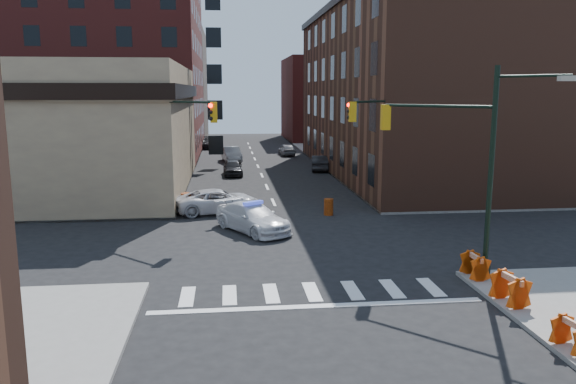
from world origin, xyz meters
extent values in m
plane|color=black|center=(0.00, 0.00, 0.00)|extent=(140.00, 140.00, 0.00)
cube|color=gray|center=(-23.00, 32.75, 0.07)|extent=(34.00, 54.50, 0.15)
cube|color=gray|center=(23.00, 32.75, 0.07)|extent=(34.00, 54.50, 0.15)
cube|color=#988664|center=(-17.00, 16.50, 4.50)|extent=(22.00, 22.00, 9.00)
cube|color=maroon|center=(-18.50, 40.00, 12.00)|extent=(25.00, 25.00, 24.00)
cube|color=#532F21|center=(13.00, 22.50, 7.00)|extent=(14.00, 34.00, 14.00)
cube|color=brown|center=(-16.00, 62.00, 8.00)|extent=(20.00, 18.00, 16.00)
cube|color=maroon|center=(14.00, 58.00, 6.00)|extent=(16.00, 16.00, 12.00)
cylinder|color=black|center=(6.80, -6.30, 4.15)|extent=(0.20, 0.20, 8.00)
cylinder|color=black|center=(6.80, -6.30, 0.40)|extent=(0.44, 0.44, 0.50)
cylinder|color=black|center=(5.21, -4.71, 6.65)|extent=(3.27, 3.27, 0.12)
cube|color=#BF8C0C|center=(3.62, -3.12, 6.15)|extent=(0.35, 0.35, 1.05)
sphere|color=#FF0C05|center=(3.77, -2.96, 6.50)|extent=(0.22, 0.22, 0.22)
sphere|color=black|center=(3.77, -2.96, 6.17)|extent=(0.22, 0.22, 0.22)
sphere|color=black|center=(3.77, -2.96, 5.84)|extent=(0.22, 0.22, 0.22)
cylinder|color=black|center=(7.65, -7.15, 7.75)|extent=(1.91, 1.91, 0.10)
cube|color=#99998C|center=(8.50, -8.00, 7.65)|extent=(0.70, 0.25, 0.18)
cylinder|color=black|center=(-6.80, 6.30, 4.15)|extent=(0.20, 0.20, 8.00)
cylinder|color=black|center=(-6.80, 6.30, 0.40)|extent=(0.44, 0.44, 0.50)
cylinder|color=black|center=(-5.21, 4.71, 6.65)|extent=(3.27, 3.27, 0.12)
cube|color=#BF8C0C|center=(-3.62, 3.12, 6.15)|extent=(0.35, 0.35, 1.05)
sphere|color=#FF0C05|center=(-3.77, 2.96, 6.50)|extent=(0.22, 0.22, 0.22)
sphere|color=black|center=(-3.77, 2.96, 6.17)|extent=(0.22, 0.22, 0.22)
sphere|color=black|center=(-3.77, 2.96, 5.84)|extent=(0.22, 0.22, 0.22)
cylinder|color=black|center=(6.80, 6.30, 4.15)|extent=(0.20, 0.20, 8.00)
cylinder|color=black|center=(6.80, 6.30, 0.40)|extent=(0.44, 0.44, 0.50)
cylinder|color=black|center=(5.21, 4.71, 6.65)|extent=(3.27, 3.27, 0.12)
cube|color=#BF8C0C|center=(3.62, 3.12, 6.15)|extent=(0.35, 0.35, 1.05)
sphere|color=#FF0C05|center=(3.46, 3.27, 6.50)|extent=(0.22, 0.22, 0.22)
sphere|color=black|center=(3.46, 3.27, 6.17)|extent=(0.22, 0.22, 0.22)
sphere|color=black|center=(3.46, 3.27, 5.84)|extent=(0.22, 0.22, 0.22)
cylinder|color=black|center=(7.50, 26.00, 1.45)|extent=(0.24, 0.24, 2.60)
sphere|color=#885713|center=(7.50, 26.00, 3.50)|extent=(3.00, 3.00, 3.00)
cylinder|color=black|center=(7.50, 34.00, 1.45)|extent=(0.24, 0.24, 2.60)
sphere|color=#885713|center=(7.50, 34.00, 3.50)|extent=(3.00, 3.00, 3.00)
imported|color=silver|center=(-1.72, 2.42, 0.73)|extent=(4.37, 5.34, 1.46)
imported|color=silver|center=(-3.53, 7.22, 0.71)|extent=(5.51, 3.39, 1.42)
imported|color=black|center=(-2.50, 22.30, 0.68)|extent=(1.73, 4.02, 1.35)
imported|color=gray|center=(-2.50, 31.84, 0.77)|extent=(2.19, 4.85, 1.55)
imported|color=black|center=(-5.22, 45.97, 0.70)|extent=(2.21, 4.95, 1.41)
imported|color=black|center=(5.50, 24.50, 0.69)|extent=(2.03, 4.37, 1.39)
imported|color=gray|center=(3.80, 37.09, 0.66)|extent=(1.79, 3.94, 1.31)
imported|color=black|center=(-9.34, 7.33, 1.15)|extent=(0.87, 0.75, 2.00)
imported|color=black|center=(-10.21, 6.10, 1.15)|extent=(1.03, 0.83, 1.99)
imported|color=#212431|center=(-9.88, 7.37, 1.09)|extent=(1.07, 1.13, 1.88)
cylinder|color=red|center=(2.92, 5.84, 0.49)|extent=(0.57, 0.57, 0.97)
cylinder|color=#D25909|center=(-5.50, 7.74, 0.57)|extent=(0.68, 0.68, 1.14)
camera|label=1|loc=(-3.01, -26.08, 7.24)|focal=35.00mm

